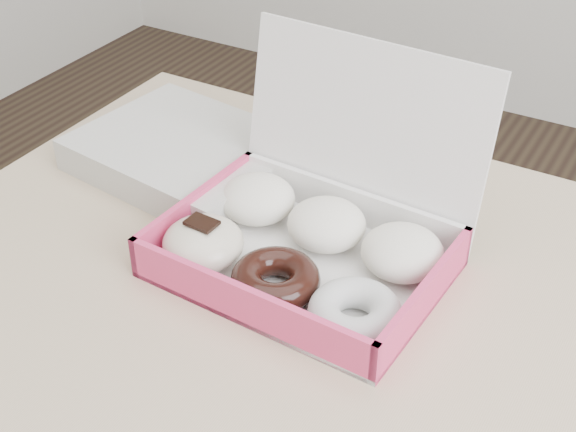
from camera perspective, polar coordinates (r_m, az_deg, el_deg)
The scene contains 2 objects.
donut_box at distance 0.83m, azimuth 1.46°, elevation -1.41°, with size 0.30×0.26×0.21m.
newspapers at distance 1.01m, azimuth -7.22°, elevation 4.44°, with size 0.25×0.20×0.04m, color silver.
Camera 1 is at (0.14, -0.49, 1.28)m, focal length 50.00 mm.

